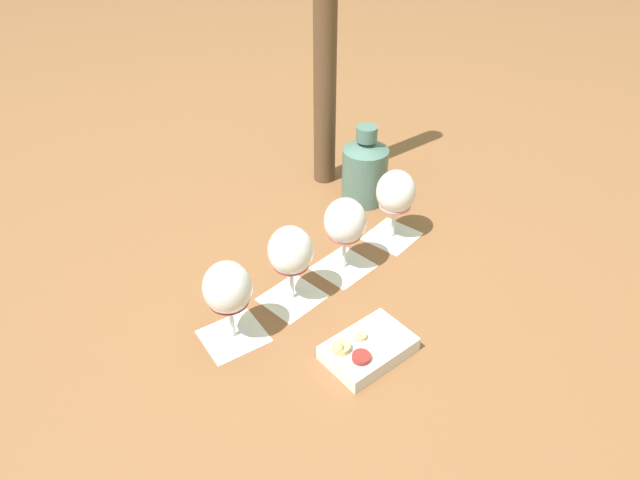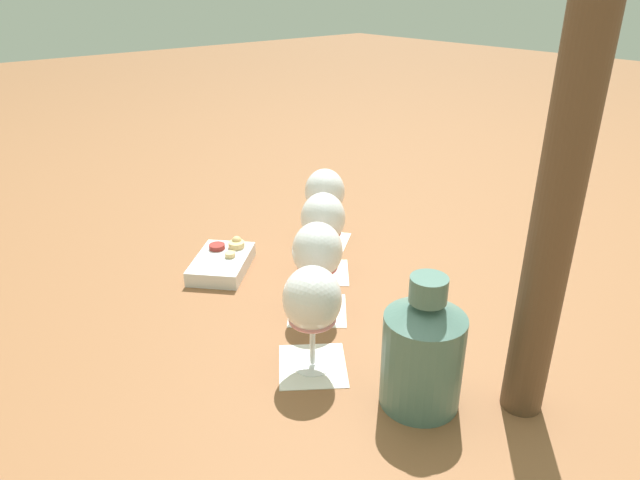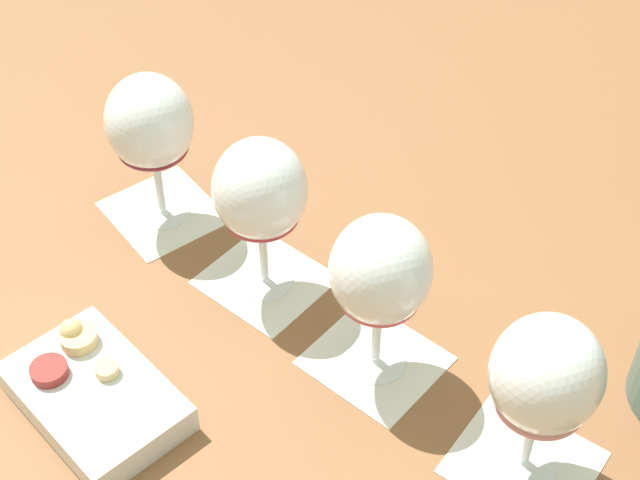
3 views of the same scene
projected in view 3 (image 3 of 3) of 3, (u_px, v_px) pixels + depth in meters
ground_plane at (317, 320)px, 0.98m from camera, size 8.00×8.00×0.00m
tasting_card_0 at (523, 462)px, 0.86m from camera, size 0.16×0.16×0.00m
tasting_card_1 at (375, 360)px, 0.94m from camera, size 0.16×0.16×0.00m
tasting_card_2 at (265, 280)px, 1.01m from camera, size 0.16×0.16×0.00m
tasting_card_3 at (163, 212)px, 1.09m from camera, size 0.16×0.16×0.00m
wine_glass_0 at (545, 379)px, 0.77m from camera, size 0.09×0.09×0.18m
wine_glass_1 at (380, 276)px, 0.86m from camera, size 0.09×0.09×0.18m
wine_glass_2 at (260, 195)px, 0.93m from camera, size 0.09×0.09×0.18m
wine_glass_3 at (150, 127)px, 1.00m from camera, size 0.09×0.09×0.18m
snack_dish at (94, 394)px, 0.89m from camera, size 0.19×0.20×0.05m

